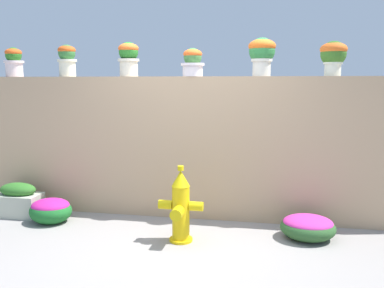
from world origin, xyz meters
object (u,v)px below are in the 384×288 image
object	(u,v)px
potted_plant_4	(262,52)
flower_bush_left	(308,226)
fire_hydrant	(181,208)
flower_bush_right	(51,210)
potted_plant_0	(14,61)
planter_box	(19,200)
potted_plant_1	(67,58)
potted_plant_2	(129,57)
potted_plant_5	(333,54)
potted_plant_3	(193,61)

from	to	relation	value
potted_plant_4	flower_bush_left	size ratio (longest dim) A/B	0.75
fire_hydrant	flower_bush_right	size ratio (longest dim) A/B	1.60
potted_plant_0	potted_plant_4	xyz separation A→B (m)	(3.31, -0.04, 0.06)
potted_plant_0	flower_bush_left	distance (m)	4.33
planter_box	flower_bush_left	bearing A→B (deg)	-2.05
flower_bush_right	planter_box	xyz separation A→B (m)	(-0.54, 0.16, 0.05)
potted_plant_4	planter_box	distance (m)	3.61
potted_plant_1	planter_box	xyz separation A→B (m)	(-0.54, -0.45, -1.83)
potted_plant_2	potted_plant_5	distance (m)	2.50
potted_plant_5	planter_box	xyz separation A→B (m)	(-3.89, -0.46, -1.84)
potted_plant_4	flower_bush_right	distance (m)	3.22
potted_plant_2	potted_plant_4	bearing A→B (deg)	-0.80
potted_plant_0	potted_plant_1	world-z (taller)	potted_plant_1
potted_plant_5	fire_hydrant	xyz separation A→B (m)	(-1.63, -0.93, -1.66)
potted_plant_4	fire_hydrant	xyz separation A→B (m)	(-0.81, -0.88, -1.69)
fire_hydrant	potted_plant_3	bearing A→B (deg)	91.91
potted_plant_0	flower_bush_right	world-z (taller)	potted_plant_0
potted_plant_2	flower_bush_left	world-z (taller)	potted_plant_2
potted_plant_0	planter_box	xyz separation A→B (m)	(0.24, -0.45, -1.80)
potted_plant_2	potted_plant_3	size ratio (longest dim) A/B	1.26
potted_plant_1	potted_plant_4	distance (m)	2.53
potted_plant_2	potted_plant_4	size ratio (longest dim) A/B	0.95
flower_bush_left	flower_bush_right	size ratio (longest dim) A/B	1.16
potted_plant_3	flower_bush_left	bearing A→B (deg)	-20.66
fire_hydrant	planter_box	xyz separation A→B (m)	(-2.26, 0.47, -0.17)
potted_plant_2	potted_plant_3	xyz separation A→B (m)	(0.84, -0.04, -0.07)
potted_plant_0	flower_bush_right	bearing A→B (deg)	-37.85
potted_plant_3	potted_plant_5	size ratio (longest dim) A/B	0.85
flower_bush_right	potted_plant_1	bearing A→B (deg)	90.21
potted_plant_0	potted_plant_2	size ratio (longest dim) A/B	0.90
potted_plant_4	planter_box	bearing A→B (deg)	-172.35
potted_plant_2	potted_plant_5	xyz separation A→B (m)	(2.50, 0.02, -0.00)
potted_plant_0	potted_plant_5	xyz separation A→B (m)	(4.13, 0.01, 0.03)
planter_box	flower_bush_right	bearing A→B (deg)	-16.23
potted_plant_0	planter_box	size ratio (longest dim) A/B	0.69
potted_plant_1	potted_plant_5	bearing A→B (deg)	0.13
potted_plant_0	potted_plant_1	size ratio (longest dim) A/B	0.94
potted_plant_2	flower_bush_left	distance (m)	2.99
potted_plant_4	planter_box	world-z (taller)	potted_plant_4
planter_box	fire_hydrant	bearing A→B (deg)	-11.76
potted_plant_2	potted_plant_4	world-z (taller)	potted_plant_4
potted_plant_5	planter_box	world-z (taller)	potted_plant_5
potted_plant_0	potted_plant_2	xyz separation A→B (m)	(1.63, -0.01, 0.04)
potted_plant_1	fire_hydrant	distance (m)	2.56
fire_hydrant	flower_bush_right	xyz separation A→B (m)	(-1.72, 0.31, -0.22)
potted_plant_3	flower_bush_left	xyz separation A→B (m)	(1.40, -0.53, -1.84)
fire_hydrant	potted_plant_4	bearing A→B (deg)	47.44
potted_plant_0	potted_plant_2	bearing A→B (deg)	-0.41
potted_plant_3	flower_bush_right	distance (m)	2.54
potted_plant_1	potted_plant_3	bearing A→B (deg)	-1.70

